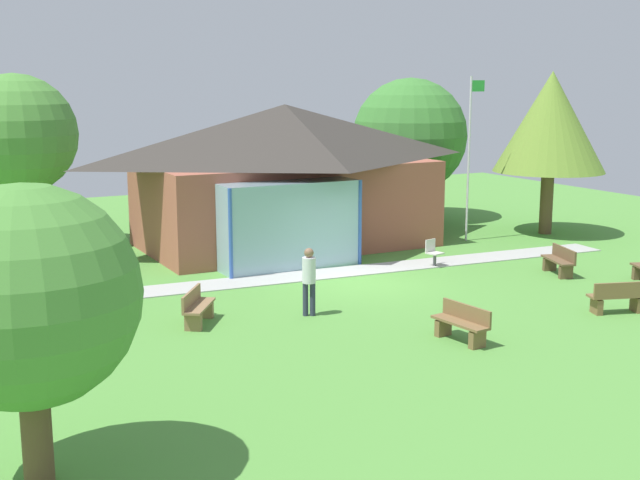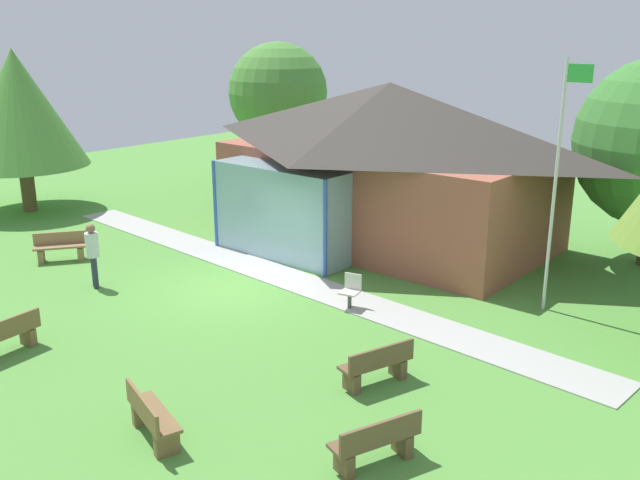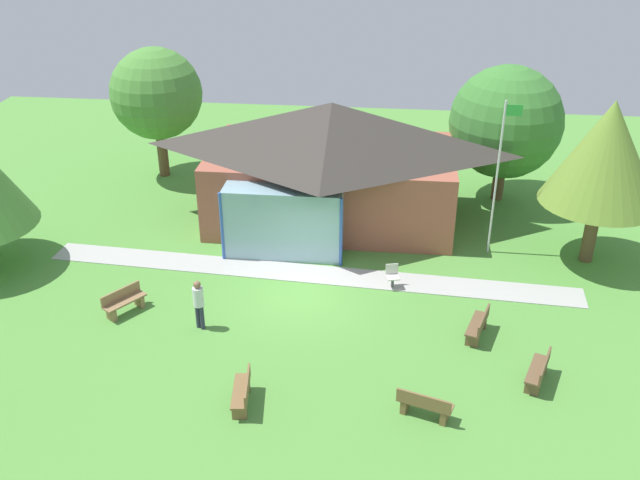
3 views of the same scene
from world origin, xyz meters
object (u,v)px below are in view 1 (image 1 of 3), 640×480
at_px(bench_front_right, 618,298).
at_px(flagpole, 470,152).
at_px(bench_mid_right, 559,262).
at_px(bench_front_center, 462,324).
at_px(pavilion, 285,173).
at_px(tree_behind_pavilion_left, 16,135).
at_px(tree_lawn_corner, 27,298).
at_px(visitor_strolling_lawn, 309,276).
at_px(tree_behind_pavilion_right, 410,136).
at_px(tree_east_hedge, 551,122).
at_px(bench_mid_left, 197,308).
at_px(patio_chair_lawn_spare, 433,254).

bearing_deg(bench_front_right, flagpole, 92.31).
distance_m(bench_mid_right, bench_front_center, 7.79).
relative_size(pavilion, tree_behind_pavilion_left, 1.78).
relative_size(pavilion, tree_lawn_corner, 2.43).
xyz_separation_m(flagpole, bench_front_center, (-7.63, -9.71, -2.89)).
bearing_deg(bench_front_center, tree_lawn_corner, 98.03).
xyz_separation_m(visitor_strolling_lawn, tree_behind_pavilion_right, (10.60, 11.39, 2.52)).
relative_size(visitor_strolling_lawn, tree_lawn_corner, 0.39).
relative_size(bench_mid_right, tree_east_hedge, 0.25).
distance_m(bench_mid_right, bench_mid_left, 11.56).
height_order(flagpole, bench_front_right, flagpole).
bearing_deg(visitor_strolling_lawn, pavilion, 93.74).
bearing_deg(bench_mid_left, bench_mid_right, 124.07).
xyz_separation_m(bench_front_right, visitor_strolling_lawn, (-7.05, 3.47, 0.62)).
bearing_deg(bench_front_center, tree_behind_pavilion_left, 17.28).
bearing_deg(bench_mid_right, bench_front_center, 138.33).
bearing_deg(tree_behind_pavilion_left, visitor_strolling_lawn, -67.98).
xyz_separation_m(patio_chair_lawn_spare, tree_behind_pavilion_right, (4.52, 8.19, 3.12)).
distance_m(bench_front_center, bench_front_right, 4.94).
xyz_separation_m(bench_mid_right, bench_front_center, (-6.71, -3.96, 0.00)).
height_order(bench_mid_left, visitor_strolling_lawn, visitor_strolling_lawn).
relative_size(tree_east_hedge, tree_lawn_corner, 1.39).
height_order(tree_east_hedge, tree_lawn_corner, tree_east_hedge).
xyz_separation_m(bench_mid_right, bench_mid_left, (-11.56, 0.14, 0.00)).
xyz_separation_m(bench_front_center, bench_mid_left, (-4.85, 4.10, 0.00)).
distance_m(bench_front_right, tree_lawn_corner, 15.02).
bearing_deg(bench_front_right, pavilion, 125.21).
relative_size(flagpole, tree_lawn_corner, 1.35).
height_order(bench_front_center, tree_east_hedge, tree_east_hedge).
relative_size(bench_mid_left, bench_front_right, 0.95).
distance_m(flagpole, bench_mid_left, 13.98).
xyz_separation_m(pavilion, flagpole, (6.40, -2.16, 0.68)).
xyz_separation_m(pavilion, tree_lawn_corner, (-10.88, -14.43, 0.21)).
distance_m(tree_east_hedge, tree_lawn_corner, 24.12).
bearing_deg(visitor_strolling_lawn, bench_mid_left, -167.18).
bearing_deg(tree_behind_pavilion_left, bench_mid_left, -79.02).
relative_size(flagpole, tree_behind_pavilion_right, 1.01).
xyz_separation_m(bench_front_center, bench_front_right, (4.94, 0.02, 0.00)).
height_order(patio_chair_lawn_spare, visitor_strolling_lawn, visitor_strolling_lawn).
height_order(patio_chair_lawn_spare, tree_behind_pavilion_left, tree_behind_pavilion_left).
bearing_deg(bench_mid_right, tree_east_hedge, -21.53).
bearing_deg(bench_mid_left, tree_east_hedge, 143.20).
bearing_deg(tree_behind_pavilion_left, bench_mid_right, -40.85).
height_order(pavilion, visitor_strolling_lawn, pavilion).
distance_m(bench_front_right, patio_chair_lawn_spare, 6.74).
height_order(bench_front_right, patio_chair_lawn_spare, patio_chair_lawn_spare).
height_order(bench_mid_left, tree_east_hedge, tree_east_hedge).
height_order(bench_mid_right, visitor_strolling_lawn, visitor_strolling_lawn).
xyz_separation_m(bench_mid_left, tree_east_hedge, (16.06, 5.35, 3.87)).
relative_size(bench_front_right, tree_behind_pavilion_left, 0.26).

